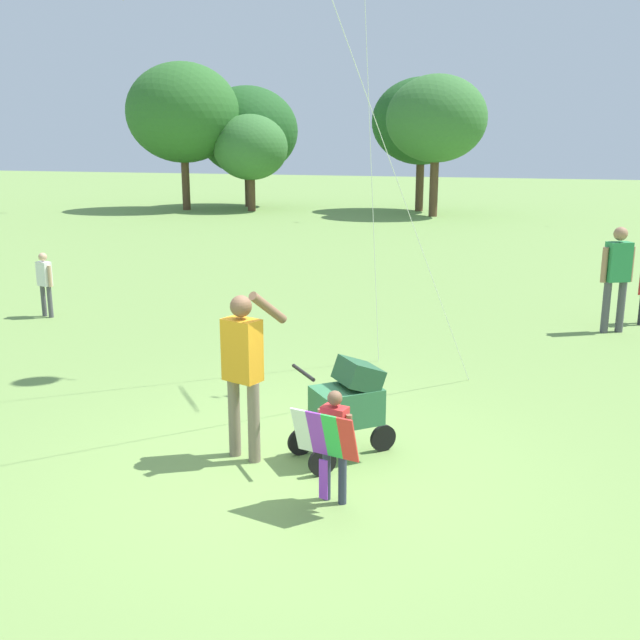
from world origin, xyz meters
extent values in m
plane|color=#75994C|center=(0.00, 0.00, 0.00)|extent=(120.00, 120.00, 0.00)
cylinder|color=brown|center=(-14.28, 24.21, 1.13)|extent=(0.36, 0.36, 2.27)
ellipsoid|color=#2D6628|center=(-14.28, 24.21, 4.35)|extent=(5.20, 4.68, 4.42)
cylinder|color=brown|center=(-12.25, 26.77, 0.81)|extent=(0.36, 0.36, 1.63)
ellipsoid|color=#235623|center=(-12.25, 26.77, 3.59)|extent=(4.90, 4.41, 4.17)
cylinder|color=brown|center=(-11.16, 24.59, 0.74)|extent=(0.36, 0.36, 1.48)
ellipsoid|color=#387033|center=(-11.16, 24.59, 2.84)|extent=(3.40, 3.06, 2.89)
cylinder|color=brown|center=(-3.89, 26.97, 1.09)|extent=(0.36, 0.36, 2.18)
ellipsoid|color=#235623|center=(-3.89, 26.97, 3.97)|extent=(4.46, 4.02, 3.79)
cylinder|color=brown|center=(-2.88, 24.75, 1.17)|extent=(0.36, 0.36, 2.34)
ellipsoid|color=#387033|center=(-2.88, 24.75, 4.00)|extent=(4.17, 3.75, 3.54)
cylinder|color=#33384C|center=(0.62, -0.52, 0.25)|extent=(0.07, 0.07, 0.50)
cylinder|color=#33384C|center=(0.46, -0.49, 0.25)|extent=(0.07, 0.07, 0.50)
cube|color=red|center=(0.54, -0.51, 0.69)|extent=(0.24, 0.18, 0.38)
cylinder|color=brown|center=(0.68, -0.53, 0.67)|extent=(0.05, 0.05, 0.34)
cylinder|color=brown|center=(0.41, -0.48, 0.67)|extent=(0.05, 0.05, 0.34)
sphere|color=brown|center=(0.54, -0.51, 0.96)|extent=(0.13, 0.13, 0.13)
cube|color=red|center=(0.72, -0.73, 0.69)|extent=(0.17, 0.18, 0.42)
cube|color=green|center=(0.58, -0.70, 0.69)|extent=(0.17, 0.18, 0.42)
cube|color=purple|center=(0.43, -0.67, 0.69)|extent=(0.17, 0.18, 0.42)
cube|color=white|center=(0.29, -0.64, 0.69)|extent=(0.17, 0.18, 0.42)
cube|color=purple|center=(0.50, -0.70, 0.29)|extent=(0.08, 0.03, 0.36)
cylinder|color=#7F705B|center=(-0.70, 0.11, 0.41)|extent=(0.12, 0.12, 0.82)
cylinder|color=#7F705B|center=(-0.45, 0.03, 0.41)|extent=(0.12, 0.12, 0.82)
cube|color=orange|center=(-0.58, 0.07, 1.12)|extent=(0.41, 0.32, 0.61)
cylinder|color=brown|center=(-0.79, 0.14, 1.08)|extent=(0.09, 0.09, 0.55)
cylinder|color=brown|center=(-0.32, 0.14, 1.55)|extent=(0.23, 0.50, 0.39)
sphere|color=brown|center=(-0.58, 0.07, 1.56)|extent=(0.21, 0.21, 0.21)
cylinder|color=black|center=(0.70, 0.67, 0.14)|extent=(0.23, 0.22, 0.28)
cylinder|color=black|center=(-0.07, 0.32, 0.14)|extent=(0.23, 0.22, 0.28)
cylinder|color=black|center=(0.28, -0.06, 0.14)|extent=(0.23, 0.22, 0.28)
cube|color=#337247|center=(0.39, 0.38, 0.56)|extent=(0.77, 0.76, 0.36)
cube|color=#235031|center=(0.48, 0.47, 0.86)|extent=(0.59, 0.59, 0.35)
cylinder|color=black|center=(0.05, 0.07, 0.96)|extent=(0.35, 0.38, 0.04)
cylinder|color=silver|center=(0.47, 1.73, 2.87)|extent=(1.59, 3.03, 5.75)
cylinder|color=silver|center=(-0.17, 3.19, 3.73)|extent=(0.18, 1.03, 7.47)
cylinder|color=#4C4C51|center=(-6.34, 4.45, 0.29)|extent=(0.08, 0.08, 0.57)
cylinder|color=#4C4C51|center=(-6.51, 4.50, 0.29)|extent=(0.08, 0.08, 0.57)
cube|color=silver|center=(-6.42, 4.48, 0.79)|extent=(0.28, 0.21, 0.43)
cylinder|color=tan|center=(-6.27, 4.44, 0.76)|extent=(0.06, 0.06, 0.38)
cylinder|color=tan|center=(-6.57, 4.52, 0.76)|extent=(0.06, 0.06, 0.38)
sphere|color=tan|center=(-6.42, 4.48, 1.09)|extent=(0.15, 0.15, 0.15)
cylinder|color=#4C4C51|center=(3.32, 6.57, 0.43)|extent=(0.13, 0.13, 0.86)
cylinder|color=#4C4C51|center=(3.08, 6.44, 0.43)|extent=(0.13, 0.13, 0.86)
cube|color=#2D8C4C|center=(3.20, 6.51, 1.18)|extent=(0.44, 0.38, 0.65)
cylinder|color=#A37556|center=(3.41, 6.62, 1.14)|extent=(0.09, 0.09, 0.57)
cylinder|color=#A37556|center=(2.99, 6.40, 1.14)|extent=(0.09, 0.09, 0.57)
sphere|color=#A37556|center=(3.20, 6.51, 1.64)|extent=(0.22, 0.22, 0.22)
camera|label=1|loc=(2.24, -6.06, 3.08)|focal=40.62mm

